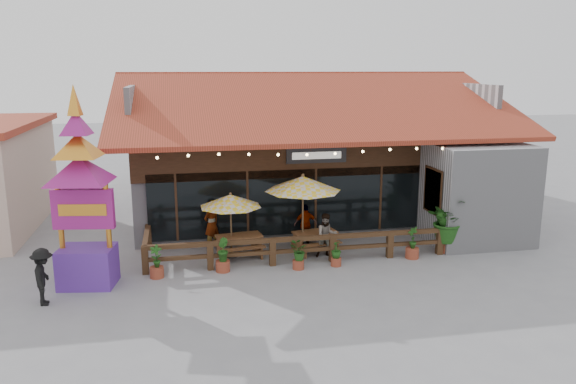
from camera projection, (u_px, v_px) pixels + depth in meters
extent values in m
plane|color=gray|center=(342.00, 255.00, 19.14)|extent=(100.00, 100.00, 0.00)
cube|color=#AEAEB3|center=(299.00, 164.00, 25.41)|extent=(14.00, 10.00, 4.00)
cube|color=#3D2313|center=(288.00, 156.00, 20.00)|extent=(11.00, 0.16, 1.60)
cube|color=black|center=(289.00, 202.00, 20.35)|extent=(10.00, 0.12, 2.40)
cube|color=#FCB271|center=(287.00, 201.00, 20.54)|extent=(9.80, 0.05, 2.20)
cube|color=#AEAEB3|center=(477.00, 193.00, 20.36)|extent=(3.50, 2.70, 3.60)
cube|color=red|center=(433.00, 191.00, 19.83)|extent=(0.06, 1.20, 1.50)
cube|color=#3D2313|center=(433.00, 191.00, 19.83)|extent=(0.04, 1.34, 1.64)
cube|color=#AC3926|center=(319.00, 104.00, 21.42)|extent=(15.50, 7.05, 2.37)
cube|color=#AC3926|center=(285.00, 95.00, 28.13)|extent=(15.50, 7.05, 2.37)
cube|color=#AC3926|center=(300.00, 73.00, 24.53)|extent=(15.50, 0.30, 0.12)
cube|color=#AEAEB3|center=(136.00, 106.00, 23.50)|extent=(0.20, 9.00, 1.80)
cube|color=#AEAEB3|center=(446.00, 102.00, 26.14)|extent=(0.20, 9.00, 1.80)
cube|color=black|center=(316.00, 155.00, 20.07)|extent=(2.20, 0.10, 0.55)
cube|color=silver|center=(317.00, 155.00, 20.02)|extent=(1.80, 0.02, 0.25)
cube|color=#3D2313|center=(176.00, 207.00, 19.56)|extent=(0.08, 0.08, 2.40)
cube|color=#3D2313|center=(248.00, 204.00, 20.03)|extent=(0.08, 0.08, 2.40)
cube|color=#3D2313|center=(316.00, 201.00, 20.50)|extent=(0.08, 0.08, 2.40)
cube|color=#3D2313|center=(380.00, 198.00, 20.97)|extent=(0.08, 0.08, 2.40)
sphere|color=#FFDB8C|center=(157.00, 158.00, 17.31)|extent=(0.09, 0.09, 0.09)
sphere|color=#FFDB8C|center=(188.00, 156.00, 17.48)|extent=(0.09, 0.09, 0.09)
sphere|color=#FFDB8C|center=(219.00, 154.00, 17.66)|extent=(0.09, 0.09, 0.09)
sphere|color=#FFDB8C|center=(249.00, 154.00, 17.85)|extent=(0.09, 0.09, 0.09)
sphere|color=#FFDB8C|center=(278.00, 155.00, 18.03)|extent=(0.09, 0.09, 0.09)
sphere|color=#FFDB8C|center=(307.00, 155.00, 18.22)|extent=(0.09, 0.09, 0.09)
sphere|color=#FFDB8C|center=(335.00, 154.00, 18.40)|extent=(0.09, 0.09, 0.09)
sphere|color=#FFDB8C|center=(363.00, 152.00, 18.57)|extent=(0.09, 0.09, 0.09)
sphere|color=#FFDB8C|center=(390.00, 150.00, 18.74)|extent=(0.09, 0.09, 0.09)
sphere|color=#FFDB8C|center=(417.00, 149.00, 18.91)|extent=(0.09, 0.09, 0.09)
sphere|color=#FFDB8C|center=(443.00, 149.00, 19.10)|extent=(0.09, 0.09, 0.09)
cube|color=#462E19|center=(145.00, 260.00, 17.34)|extent=(0.20, 0.20, 0.90)
cube|color=#462E19|center=(210.00, 256.00, 17.72)|extent=(0.20, 0.20, 0.90)
cube|color=#462E19|center=(273.00, 252.00, 18.09)|extent=(0.20, 0.20, 0.90)
cube|color=#462E19|center=(332.00, 248.00, 18.47)|extent=(0.20, 0.20, 0.90)
cube|color=#462E19|center=(390.00, 245.00, 18.85)|extent=(0.20, 0.20, 0.90)
cube|color=#462E19|center=(440.00, 242.00, 19.19)|extent=(0.20, 0.20, 0.90)
cube|color=#462E19|center=(300.00, 239.00, 18.18)|extent=(9.80, 0.16, 0.14)
cube|color=#462E19|center=(300.00, 250.00, 18.26)|extent=(9.80, 0.12, 0.12)
cube|color=#462E19|center=(146.00, 236.00, 18.45)|extent=(0.16, 2.50, 0.14)
cube|color=#462E19|center=(149.00, 238.00, 19.64)|extent=(0.20, 0.20, 0.90)
cylinder|color=brown|center=(231.00, 227.00, 18.79)|extent=(0.05, 0.05, 2.10)
cone|color=yellow|center=(231.00, 201.00, 18.59)|extent=(2.76, 2.76, 0.41)
sphere|color=brown|center=(230.00, 194.00, 18.54)|extent=(0.09, 0.09, 0.09)
cylinder|color=black|center=(232.00, 256.00, 19.01)|extent=(0.40, 0.40, 0.05)
cylinder|color=brown|center=(303.00, 216.00, 19.23)|extent=(0.07, 0.07, 2.60)
cone|color=yellow|center=(303.00, 184.00, 18.98)|extent=(2.82, 2.82, 0.51)
sphere|color=brown|center=(303.00, 175.00, 18.92)|extent=(0.11, 0.11, 0.11)
cylinder|color=black|center=(302.00, 251.00, 19.50)|extent=(0.50, 0.50, 0.07)
cube|color=brown|center=(239.00, 236.00, 18.95)|extent=(1.61, 0.93, 0.06)
cube|color=brown|center=(220.00, 248.00, 18.81)|extent=(0.17, 0.67, 0.70)
cube|color=brown|center=(258.00, 244.00, 19.25)|extent=(0.17, 0.67, 0.70)
cube|color=brown|center=(243.00, 249.00, 18.53)|extent=(1.55, 0.48, 0.05)
cube|color=brown|center=(235.00, 240.00, 19.50)|extent=(1.55, 0.48, 0.05)
cube|color=brown|center=(315.00, 232.00, 19.44)|extent=(1.60, 0.97, 0.06)
cube|color=brown|center=(298.00, 244.00, 19.27)|extent=(0.20, 0.65, 0.69)
cube|color=brown|center=(332.00, 240.00, 19.75)|extent=(0.20, 0.65, 0.69)
cube|color=brown|center=(321.00, 244.00, 19.03)|extent=(1.51, 0.54, 0.05)
cube|color=brown|center=(309.00, 236.00, 19.96)|extent=(1.51, 0.54, 0.05)
cube|color=#592A9B|center=(88.00, 266.00, 16.42)|extent=(1.71, 1.39, 1.16)
cube|color=#9B1C78|center=(83.00, 209.00, 16.04)|extent=(1.76, 0.51, 1.16)
cube|color=orange|center=(82.00, 210.00, 15.92)|extent=(1.34, 0.24, 0.34)
cylinder|color=orange|center=(59.00, 217.00, 15.96)|extent=(0.15, 0.15, 1.93)
cylinder|color=orange|center=(108.00, 214.00, 16.21)|extent=(0.15, 0.15, 1.93)
pyramid|color=#9B1C78|center=(79.00, 155.00, 15.71)|extent=(2.66, 2.66, 0.77)
pyramid|color=orange|center=(77.00, 133.00, 15.57)|extent=(1.88, 1.88, 0.68)
pyramid|color=#9B1C78|center=(75.00, 110.00, 15.43)|extent=(1.22, 1.22, 0.68)
pyramid|color=orange|center=(73.00, 84.00, 15.28)|extent=(0.55, 0.55, 0.87)
cylinder|color=brown|center=(445.00, 247.00, 19.47)|extent=(0.52, 0.52, 0.38)
imported|color=#1E5016|center=(447.00, 220.00, 19.26)|extent=(1.81, 1.75, 1.55)
sphere|color=#1E5016|center=(451.00, 229.00, 19.27)|extent=(0.52, 0.52, 0.52)
sphere|color=#1E5016|center=(443.00, 223.00, 19.38)|extent=(0.45, 0.45, 0.45)
imported|color=#3D2313|center=(212.00, 224.00, 19.75)|extent=(0.76, 0.72, 1.74)
imported|color=#3D2313|center=(327.00, 235.00, 18.84)|extent=(0.75, 0.59, 1.51)
imported|color=#3D2313|center=(306.00, 224.00, 20.31)|extent=(0.86, 0.37, 1.45)
imported|color=black|center=(43.00, 277.00, 15.05)|extent=(0.68, 1.07, 1.58)
cylinder|color=brown|center=(157.00, 272.00, 17.10)|extent=(0.42, 0.42, 0.34)
imported|color=#1E5016|center=(156.00, 256.00, 16.99)|extent=(0.41, 0.31, 0.70)
cylinder|color=brown|center=(223.00, 266.00, 17.61)|extent=(0.44, 0.44, 0.35)
imported|color=#1E5016|center=(222.00, 250.00, 17.49)|extent=(0.39, 0.46, 0.73)
cylinder|color=brown|center=(298.00, 265.00, 17.83)|extent=(0.37, 0.37, 0.29)
imported|color=#1E5016|center=(298.00, 251.00, 17.73)|extent=(0.64, 0.59, 0.60)
cylinder|color=brown|center=(336.00, 262.00, 18.12)|extent=(0.34, 0.34, 0.27)
imported|color=#1E5016|center=(336.00, 249.00, 18.03)|extent=(0.45, 0.45, 0.56)
cylinder|color=brown|center=(412.00, 253.00, 18.84)|extent=(0.45, 0.45, 0.36)
imported|color=#1E5016|center=(413.00, 237.00, 18.72)|extent=(0.30, 0.41, 0.74)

